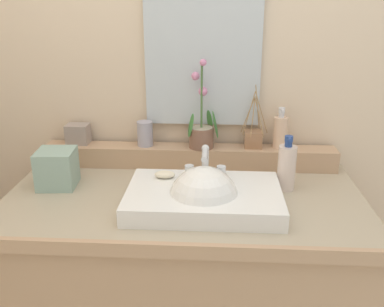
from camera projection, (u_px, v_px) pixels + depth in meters
name	position (u px, v px, depth m)	size (l,w,h in m)	color
wall_back	(192.00, 66.00, 1.79)	(2.74, 0.20, 2.49)	beige
vanity_cabinet	(185.00, 298.00, 1.66)	(1.23, 0.67, 0.88)	tan
back_ledge	(189.00, 156.00, 1.74)	(1.16, 0.10, 0.08)	tan
sink_basin	(204.00, 199.00, 1.40)	(0.50, 0.33, 0.26)	white
soap_bar	(165.00, 174.00, 1.49)	(0.07, 0.04, 0.02)	beige
potted_plant	(202.00, 130.00, 1.70)	(0.13, 0.11, 0.35)	brown
soap_dispenser	(280.00, 131.00, 1.69)	(0.05, 0.06, 0.16)	beige
tumbler_cup	(145.00, 134.00, 1.72)	(0.06, 0.06, 0.10)	#9E9AA7
reed_diffuser	(253.00, 138.00, 1.71)	(0.11, 0.09, 0.25)	#996B49
trinket_box	(78.00, 134.00, 1.75)	(0.09, 0.07, 0.08)	gray
lotion_bottle	(287.00, 167.00, 1.52)	(0.06, 0.07, 0.20)	beige
tissue_box	(57.00, 168.00, 1.55)	(0.13, 0.13, 0.13)	#89A89A
mirror	(203.00, 45.00, 1.65)	(0.45, 0.02, 0.62)	silver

